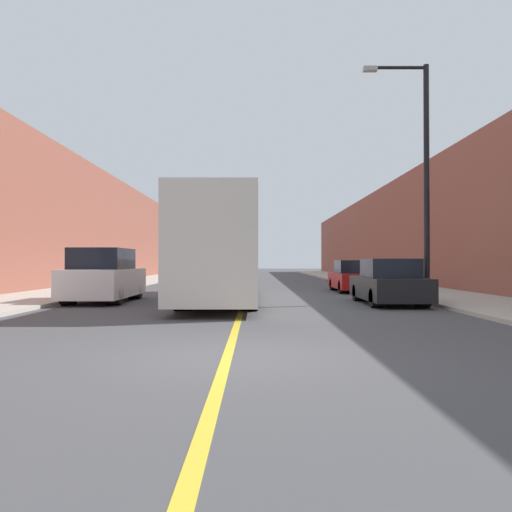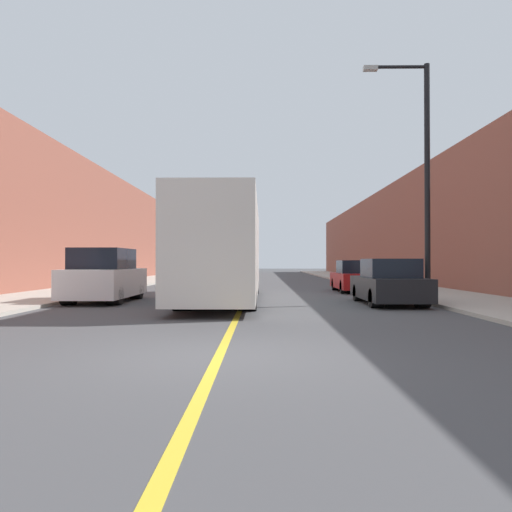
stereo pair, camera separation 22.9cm
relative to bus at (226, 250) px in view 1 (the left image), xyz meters
The scene contains 11 objects.
ground_plane 11.31m from the bus, 86.16° to the right, with size 200.00×200.00×0.00m, color #474749.
sidewalk_left 20.37m from the bus, 111.49° to the left, with size 3.85×72.00×0.11m, color #B2AA9E.
sidewalk_right 20.96m from the bus, 64.70° to the left, with size 3.85×72.00×0.11m, color #B2AA9E.
building_row_left 22.12m from the bus, 121.03° to the left, with size 4.00×72.00×7.81m, color brown.
building_row_right 22.90m from the bus, 55.75° to the left, with size 4.00×72.00×7.21m, color brown.
road_center_line 18.98m from the bus, 87.73° to the left, with size 0.16×72.00×0.01m, color gold.
bus is the anchor object (origin of this frame).
parked_suv_left 4.51m from the bus, behind, with size 2.00×4.57×1.94m.
car_right_near 6.11m from the bus, 16.45° to the right, with size 1.85×4.39×1.56m.
car_right_mid 8.11m from the bus, 42.16° to the left, with size 1.89×4.38×1.53m.
street_lamp_right 7.77m from the bus, ahead, with size 2.36×0.24×8.42m.
Camera 1 is at (0.44, -7.69, 1.46)m, focal length 35.00 mm.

